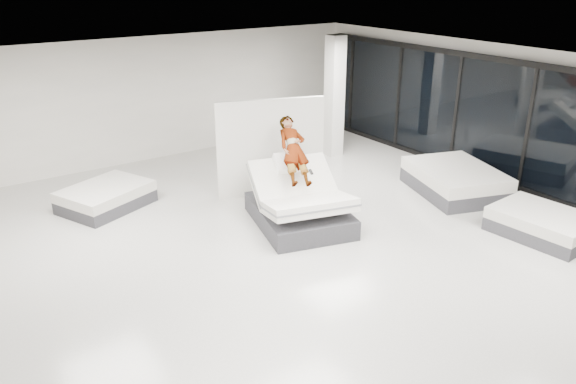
# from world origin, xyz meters

# --- Properties ---
(room) EXTENTS (14.00, 14.04, 3.20)m
(room) POSITION_xyz_m (0.00, 0.00, 1.60)
(room) COLOR beige
(room) RESTS_ON ground
(hero_bed) EXTENTS (2.16, 2.55, 1.31)m
(hero_bed) POSITION_xyz_m (0.64, 1.39, 0.42)
(hero_bed) COLOR #38383D
(hero_bed) RESTS_ON floor
(person) EXTENTS (0.91, 1.46, 1.42)m
(person) POSITION_xyz_m (0.72, 1.69, 1.28)
(person) COLOR slate
(person) RESTS_ON hero_bed
(remote) EXTENTS (0.08, 0.15, 0.08)m
(remote) POSITION_xyz_m (0.84, 1.30, 1.10)
(remote) COLOR black
(remote) RESTS_ON person
(divider_panel) EXTENTS (2.31, 0.90, 2.19)m
(divider_panel) POSITION_xyz_m (1.05, 3.05, 1.09)
(divider_panel) COLOR silver
(divider_panel) RESTS_ON floor
(flat_bed_right_far) EXTENTS (2.25, 2.59, 0.60)m
(flat_bed_right_far) POSITION_xyz_m (4.54, 0.75, 0.30)
(flat_bed_right_far) COLOR #38383D
(flat_bed_right_far) RESTS_ON floor
(flat_bed_right_near) EXTENTS (1.44, 1.85, 0.48)m
(flat_bed_right_near) POSITION_xyz_m (4.19, -1.66, 0.24)
(flat_bed_right_near) COLOR #38383D
(flat_bed_right_near) RESTS_ON floor
(flat_bed_left_far) EXTENTS (2.11, 1.88, 0.48)m
(flat_bed_left_far) POSITION_xyz_m (-2.28, 4.42, 0.24)
(flat_bed_left_far) COLOR #38383D
(flat_bed_left_far) RESTS_ON floor
(column) EXTENTS (0.40, 0.40, 3.20)m
(column) POSITION_xyz_m (4.00, 4.50, 1.60)
(column) COLOR silver
(column) RESTS_ON floor
(storefront_glazing) EXTENTS (0.12, 13.40, 2.92)m
(storefront_glazing) POSITION_xyz_m (5.90, 0.00, 1.45)
(storefront_glazing) COLOR #1C242F
(storefront_glazing) RESTS_ON floor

